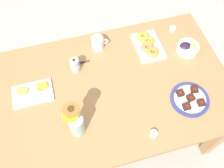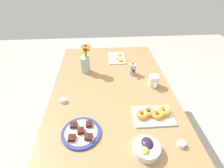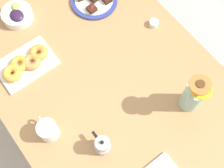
{
  "view_description": "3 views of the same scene",
  "coord_description": "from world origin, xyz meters",
  "px_view_note": "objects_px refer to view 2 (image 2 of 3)",
  "views": [
    {
      "loc": [
        -0.22,
        -0.81,
        2.18
      ],
      "look_at": [
        0.0,
        0.0,
        0.78
      ],
      "focal_mm": 40.0,
      "sensor_mm": 36.0,
      "label": 1
    },
    {
      "loc": [
        1.17,
        -0.08,
        1.65
      ],
      "look_at": [
        0.0,
        0.0,
        0.78
      ],
      "focal_mm": 28.0,
      "sensor_mm": 36.0,
      "label": 2
    },
    {
      "loc": [
        -0.45,
        0.34,
        2.11
      ],
      "look_at": [
        0.0,
        0.0,
        0.78
      ],
      "focal_mm": 50.0,
      "sensor_mm": 36.0,
      "label": 3
    }
  ],
  "objects_px": {
    "jam_cup_honey": "(63,100)",
    "flower_vase": "(85,63)",
    "dessert_plate": "(81,132)",
    "cheese_platter": "(117,58)",
    "coffee_mug": "(154,81)",
    "grape_bowl": "(146,148)",
    "dining_table": "(112,95)",
    "moka_pot": "(132,69)",
    "croissant_platter": "(153,114)",
    "jam_cup_berry": "(181,144)"
  },
  "relations": [
    {
      "from": "jam_cup_honey",
      "to": "flower_vase",
      "type": "distance_m",
      "value": 0.46
    },
    {
      "from": "dessert_plate",
      "to": "flower_vase",
      "type": "distance_m",
      "value": 0.74
    },
    {
      "from": "cheese_platter",
      "to": "coffee_mug",
      "type": "bearing_deg",
      "value": 27.62
    },
    {
      "from": "grape_bowl",
      "to": "dining_table",
      "type": "bearing_deg",
      "value": -165.92
    },
    {
      "from": "grape_bowl",
      "to": "moka_pot",
      "type": "bearing_deg",
      "value": 176.22
    },
    {
      "from": "croissant_platter",
      "to": "moka_pot",
      "type": "relative_size",
      "value": 2.35
    },
    {
      "from": "croissant_platter",
      "to": "moka_pot",
      "type": "bearing_deg",
      "value": -174.04
    },
    {
      "from": "jam_cup_berry",
      "to": "coffee_mug",
      "type": "bearing_deg",
      "value": -178.75
    },
    {
      "from": "cheese_platter",
      "to": "dining_table",
      "type": "bearing_deg",
      "value": -10.2
    },
    {
      "from": "jam_cup_honey",
      "to": "flower_vase",
      "type": "xyz_separation_m",
      "value": [
        -0.43,
        0.15,
        0.08
      ]
    },
    {
      "from": "croissant_platter",
      "to": "dining_table",
      "type": "bearing_deg",
      "value": -142.63
    },
    {
      "from": "jam_cup_honey",
      "to": "jam_cup_berry",
      "type": "relative_size",
      "value": 1.0
    },
    {
      "from": "jam_cup_honey",
      "to": "jam_cup_berry",
      "type": "distance_m",
      "value": 0.87
    },
    {
      "from": "dessert_plate",
      "to": "flower_vase",
      "type": "height_order",
      "value": "flower_vase"
    },
    {
      "from": "grape_bowl",
      "to": "moka_pot",
      "type": "distance_m",
      "value": 0.81
    },
    {
      "from": "coffee_mug",
      "to": "moka_pot",
      "type": "relative_size",
      "value": 1.03
    },
    {
      "from": "coffee_mug",
      "to": "cheese_platter",
      "type": "height_order",
      "value": "coffee_mug"
    },
    {
      "from": "coffee_mug",
      "to": "jam_cup_honey",
      "type": "xyz_separation_m",
      "value": [
        0.16,
        -0.74,
        -0.03
      ]
    },
    {
      "from": "dessert_plate",
      "to": "moka_pot",
      "type": "bearing_deg",
      "value": 146.82
    },
    {
      "from": "jam_cup_honey",
      "to": "dessert_plate",
      "type": "relative_size",
      "value": 0.19
    },
    {
      "from": "dining_table",
      "to": "dessert_plate",
      "type": "distance_m",
      "value": 0.52
    },
    {
      "from": "dining_table",
      "to": "flower_vase",
      "type": "xyz_separation_m",
      "value": [
        -0.28,
        -0.23,
        0.18
      ]
    },
    {
      "from": "dessert_plate",
      "to": "flower_vase",
      "type": "relative_size",
      "value": 0.94
    },
    {
      "from": "coffee_mug",
      "to": "flower_vase",
      "type": "xyz_separation_m",
      "value": [
        -0.27,
        -0.59,
        0.04
      ]
    },
    {
      "from": "jam_cup_berry",
      "to": "flower_vase",
      "type": "relative_size",
      "value": 0.18
    },
    {
      "from": "dessert_plate",
      "to": "croissant_platter",
      "type": "bearing_deg",
      "value": 102.96
    },
    {
      "from": "coffee_mug",
      "to": "grape_bowl",
      "type": "relative_size",
      "value": 0.78
    },
    {
      "from": "jam_cup_berry",
      "to": "dessert_plate",
      "type": "height_order",
      "value": "dessert_plate"
    },
    {
      "from": "jam_cup_honey",
      "to": "jam_cup_berry",
      "type": "bearing_deg",
      "value": 59.89
    },
    {
      "from": "croissant_platter",
      "to": "jam_cup_berry",
      "type": "relative_size",
      "value": 5.83
    },
    {
      "from": "dessert_plate",
      "to": "moka_pot",
      "type": "relative_size",
      "value": 2.1
    },
    {
      "from": "dining_table",
      "to": "flower_vase",
      "type": "height_order",
      "value": "flower_vase"
    },
    {
      "from": "cheese_platter",
      "to": "dessert_plate",
      "type": "height_order",
      "value": "dessert_plate"
    },
    {
      "from": "coffee_mug",
      "to": "moka_pot",
      "type": "xyz_separation_m",
      "value": [
        -0.2,
        -0.15,
        -0.0
      ]
    },
    {
      "from": "jam_cup_berry",
      "to": "jam_cup_honey",
      "type": "bearing_deg",
      "value": -120.11
    },
    {
      "from": "dining_table",
      "to": "dessert_plate",
      "type": "height_order",
      "value": "dessert_plate"
    },
    {
      "from": "flower_vase",
      "to": "moka_pot",
      "type": "distance_m",
      "value": 0.45
    },
    {
      "from": "dining_table",
      "to": "cheese_platter",
      "type": "relative_size",
      "value": 6.15
    },
    {
      "from": "flower_vase",
      "to": "moka_pot",
      "type": "xyz_separation_m",
      "value": [
        0.07,
        0.44,
        -0.04
      ]
    },
    {
      "from": "jam_cup_honey",
      "to": "jam_cup_berry",
      "type": "xyz_separation_m",
      "value": [
        0.44,
        0.75,
        0.0
      ]
    },
    {
      "from": "jam_cup_honey",
      "to": "grape_bowl",
      "type": "bearing_deg",
      "value": 49.52
    },
    {
      "from": "moka_pot",
      "to": "coffee_mug",
      "type": "bearing_deg",
      "value": 37.18
    },
    {
      "from": "dessert_plate",
      "to": "cheese_platter",
      "type": "bearing_deg",
      "value": 161.79
    },
    {
      "from": "grape_bowl",
      "to": "jam_cup_berry",
      "type": "distance_m",
      "value": 0.22
    },
    {
      "from": "dining_table",
      "to": "moka_pot",
      "type": "xyz_separation_m",
      "value": [
        -0.2,
        0.21,
        0.13
      ]
    },
    {
      "from": "jam_cup_honey",
      "to": "moka_pot",
      "type": "xyz_separation_m",
      "value": [
        -0.35,
        0.59,
        0.03
      ]
    },
    {
      "from": "dessert_plate",
      "to": "coffee_mug",
      "type": "bearing_deg",
      "value": 128.72
    },
    {
      "from": "cheese_platter",
      "to": "moka_pot",
      "type": "relative_size",
      "value": 2.18
    },
    {
      "from": "coffee_mug",
      "to": "croissant_platter",
      "type": "xyz_separation_m",
      "value": [
        0.35,
        -0.09,
        -0.03
      ]
    },
    {
      "from": "cheese_platter",
      "to": "moka_pot",
      "type": "distance_m",
      "value": 0.33
    }
  ]
}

